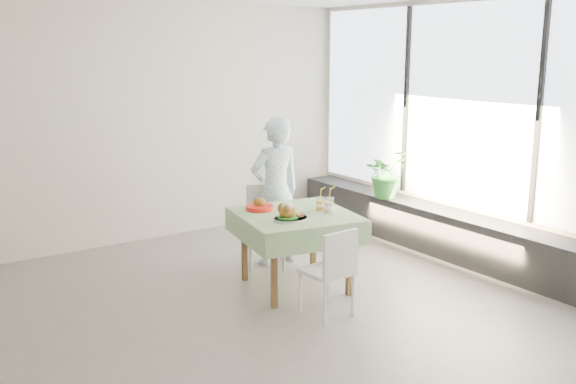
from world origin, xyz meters
TOP-DOWN VIEW (x-y plane):
  - floor at (0.00, 0.00)m, footprint 6.00×6.00m
  - wall_back at (0.00, 2.50)m, footprint 6.00×0.02m
  - wall_front at (0.00, -2.50)m, footprint 6.00×0.02m
  - wall_right at (3.00, 0.00)m, footprint 0.02×5.00m
  - window_pane at (2.97, 0.00)m, footprint 0.01×4.80m
  - window_ledge at (2.80, 0.00)m, footprint 0.40×4.80m
  - cafe_table at (0.81, 0.16)m, footprint 1.21×1.21m
  - chair_far at (0.93, 0.86)m, footprint 0.55×0.55m
  - chair_near at (0.66, -0.55)m, footprint 0.40×0.40m
  - diner at (1.07, 0.88)m, footprint 0.60×0.41m
  - main_dish at (0.63, -0.01)m, footprint 0.34×0.34m
  - juice_cup_orange at (1.08, 0.13)m, footprint 0.09×0.09m
  - juice_cup_lemonade at (1.09, -0.00)m, footprint 0.10×0.10m
  - second_dish at (0.60, 0.46)m, footprint 0.27×0.27m
  - potted_plant at (2.69, 0.92)m, footprint 0.56×0.50m

SIDE VIEW (x-z plane):
  - floor at x=0.00m, z-range 0.00..0.00m
  - chair_near at x=0.66m, z-range -0.15..0.64m
  - window_ledge at x=2.80m, z-range 0.00..0.50m
  - chair_far at x=0.93m, z-range -0.16..0.69m
  - cafe_table at x=0.81m, z-range 0.09..0.83m
  - second_dish at x=0.60m, z-range 0.72..0.84m
  - diner at x=1.07m, z-range 0.00..1.58m
  - potted_plant at x=2.69m, z-range 0.50..1.09m
  - main_dish at x=0.63m, z-range 0.71..0.88m
  - juice_cup_orange at x=1.08m, z-range 0.67..0.93m
  - juice_cup_lemonade at x=1.09m, z-range 0.67..0.95m
  - wall_back at x=0.00m, z-range 0.00..2.80m
  - wall_front at x=0.00m, z-range 0.00..2.80m
  - wall_right at x=3.00m, z-range 0.00..2.80m
  - window_pane at x=2.97m, z-range 0.56..2.74m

